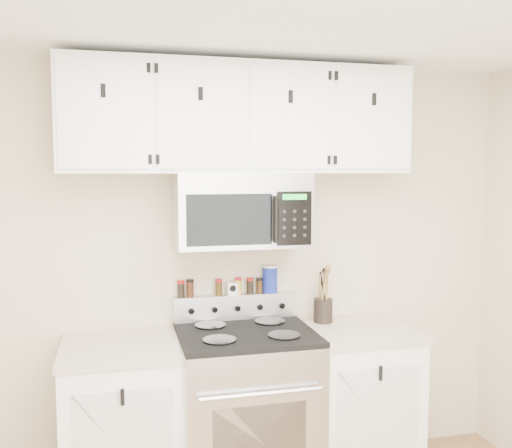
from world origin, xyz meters
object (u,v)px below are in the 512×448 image
Objects in this scene: microwave at (241,210)px; utensil_crock at (323,308)px; range at (246,410)px; salt_canister at (270,279)px.

microwave is 2.23× the size of utensil_crock.
range is 0.76m from utensil_crock.
salt_canister is (-0.31, 0.10, 0.18)m from utensil_crock.
microwave is 0.82m from utensil_crock.
salt_canister is at bearing 161.63° from utensil_crock.
utensil_crock reaches higher than range.
microwave is at bearing -144.30° from salt_canister.
salt_canister is (0.22, 0.16, -0.44)m from microwave.
salt_canister reaches higher than range.
range is at bearing -127.54° from salt_canister.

